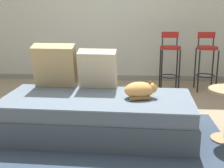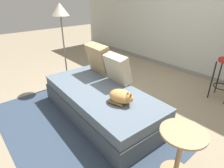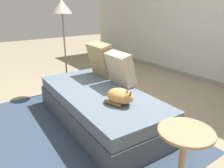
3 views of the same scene
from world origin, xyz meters
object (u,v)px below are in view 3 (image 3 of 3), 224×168
Objects in this scene: throw_pillow_corner at (101,59)px; floor_lamp at (62,15)px; cat at (121,96)px; couch at (99,106)px; side_table at (183,151)px; throw_pillow_middle at (120,69)px.

floor_lamp reaches higher than throw_pillow_corner.
cat is (1.00, -0.40, -0.18)m from throw_pillow_corner.
cat reaches higher than couch.
side_table reaches higher than couch.
throw_pillow_middle is 0.83× the size of side_table.
cat is at bearing -5.18° from floor_lamp.
couch is 0.82m from throw_pillow_corner.
couch is at bearing 179.63° from cat.
couch is at bearing -6.78° from floor_lamp.
cat is at bearing -0.37° from couch.
couch is 1.33× the size of floor_lamp.
couch is 4.00× the size of throw_pillow_corner.
couch is at bearing -35.96° from throw_pillow_corner.
cat is at bearing 176.27° from side_table.
throw_pillow_middle is at bearing 142.71° from cat.
throw_pillow_corner is 1.12× the size of throw_pillow_middle.
side_table is (0.91, -0.06, -0.15)m from cat.
floor_lamp reaches higher than side_table.
floor_lamp is (-2.73, 0.22, 0.96)m from side_table.
throw_pillow_middle is 1.23× the size of cat.
throw_pillow_corner reaches higher than cat.
floor_lamp is at bearing -164.19° from throw_pillow_corner.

